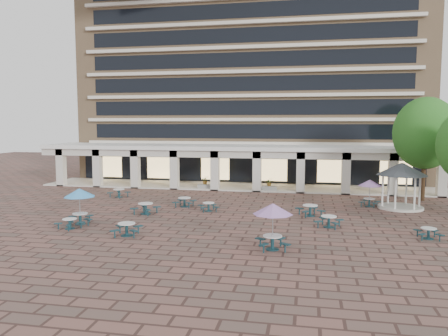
{
  "coord_description": "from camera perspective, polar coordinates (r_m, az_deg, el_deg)",
  "views": [
    {
      "loc": [
        7.01,
        -29.98,
        6.76
      ],
      "look_at": [
        0.63,
        3.0,
        3.26
      ],
      "focal_mm": 35.0,
      "sensor_mm": 36.0,
      "label": 1
    }
  ],
  "objects": [
    {
      "name": "picnic_table_9",
      "position": [
        33.03,
        -10.21,
        -5.1
      ],
      "size": [
        2.11,
        2.11,
        0.82
      ],
      "rotation": [
        0.0,
        0.0,
        -0.23
      ],
      "color": "#163B42",
      "rests_on": "ground"
    },
    {
      "name": "picnic_table_8",
      "position": [
        40.88,
        -13.56,
        -3.1
      ],
      "size": [
        2.0,
        2.0,
        0.76
      ],
      "rotation": [
        0.0,
        0.0,
        -0.31
      ],
      "color": "#163B42",
      "rests_on": "ground"
    },
    {
      "name": "picnic_table_12",
      "position": [
        35.38,
        -5.19,
        -4.35
      ],
      "size": [
        1.75,
        1.75,
        0.76
      ],
      "rotation": [
        0.0,
        0.0,
        -0.04
      ],
      "color": "#163B42",
      "rests_on": "ground"
    },
    {
      "name": "picnic_table_1",
      "position": [
        27.04,
        -12.6,
        -7.67
      ],
      "size": [
        1.92,
        1.92,
        0.78
      ],
      "rotation": [
        0.0,
        0.0,
        0.16
      ],
      "color": "#163B42",
      "rests_on": "ground"
    },
    {
      "name": "picnic_table_5",
      "position": [
        33.56,
        -2.04,
        -4.98
      ],
      "size": [
        1.84,
        1.84,
        0.67
      ],
      "rotation": [
        0.0,
        0.0,
        0.42
      ],
      "color": "#163B42",
      "rests_on": "ground"
    },
    {
      "name": "picnic_table_7",
      "position": [
        29.26,
        13.53,
        -6.68
      ],
      "size": [
        1.99,
        1.99,
        0.75
      ],
      "rotation": [
        0.0,
        0.0,
        -0.3
      ],
      "color": "#163B42",
      "rests_on": "ground"
    },
    {
      "name": "picnic_table_10",
      "position": [
        32.43,
        11.19,
        -5.33
      ],
      "size": [
        2.22,
        2.22,
        0.81
      ],
      "rotation": [
        0.0,
        0.0,
        0.4
      ],
      "color": "#163B42",
      "rests_on": "ground"
    },
    {
      "name": "gazebo",
      "position": [
        37.03,
        22.2,
        -0.76
      ],
      "size": [
        3.88,
        3.88,
        3.61
      ],
      "rotation": [
        0.0,
        0.0,
        0.04
      ],
      "color": "beige",
      "rests_on": "ground"
    },
    {
      "name": "ground",
      "position": [
        31.52,
        -2.17,
        -6.45
      ],
      "size": [
        120.0,
        120.0,
        0.0
      ],
      "primitive_type": "plane",
      "color": "brown",
      "rests_on": "ground"
    },
    {
      "name": "planter_right",
      "position": [
        43.49,
        5.95,
        -2.32
      ],
      "size": [
        1.5,
        0.83,
        1.29
      ],
      "color": "gray",
      "rests_on": "ground"
    },
    {
      "name": "retail_arcade",
      "position": [
        45.48,
        2.05,
        1.2
      ],
      "size": [
        42.0,
        6.6,
        4.4
      ],
      "color": "white",
      "rests_on": "ground"
    },
    {
      "name": "picnic_table_3",
      "position": [
        28.35,
        25.15,
        -7.61
      ],
      "size": [
        1.49,
        1.49,
        0.65
      ],
      "rotation": [
        0.0,
        0.0,
        0.03
      ],
      "color": "#163B42",
      "rests_on": "ground"
    },
    {
      "name": "planter_left",
      "position": [
        44.51,
        -2.45,
        -2.05
      ],
      "size": [
        1.5,
        0.74,
        1.34
      ],
      "color": "gray",
      "rests_on": "ground"
    },
    {
      "name": "picnic_table_0",
      "position": [
        29.75,
        -19.51,
        -6.75
      ],
      "size": [
        1.8,
        1.8,
        0.67
      ],
      "rotation": [
        0.0,
        0.0,
        -0.37
      ],
      "color": "#163B42",
      "rests_on": "ground"
    },
    {
      "name": "apartment_building",
      "position": [
        56.19,
        3.81,
        11.9
      ],
      "size": [
        40.0,
        15.5,
        25.2
      ],
      "color": "tan",
      "rests_on": "ground"
    },
    {
      "name": "tree_east_c",
      "position": [
        41.28,
        24.82,
        4.14
      ],
      "size": [
        5.38,
        5.38,
        8.96
      ],
      "color": "#3D2918",
      "rests_on": "ground"
    },
    {
      "name": "picnic_table_6",
      "position": [
        23.37,
        6.4,
        -5.57
      ],
      "size": [
        2.15,
        2.15,
        2.49
      ],
      "rotation": [
        0.0,
        0.0,
        0.26
      ],
      "color": "#163B42",
      "rests_on": "ground"
    },
    {
      "name": "picnic_table_4",
      "position": [
        30.55,
        -18.37,
        -3.26
      ],
      "size": [
        2.08,
        2.08,
        2.4
      ],
      "rotation": [
        0.0,
        0.0,
        0.41
      ],
      "color": "#163B42",
      "rests_on": "ground"
    },
    {
      "name": "picnic_table_11",
      "position": [
        37.03,
        18.51,
        -1.98
      ],
      "size": [
        1.89,
        1.89,
        2.18
      ],
      "rotation": [
        0.0,
        0.0,
        -0.39
      ],
      "color": "#163B42",
      "rests_on": "ground"
    }
  ]
}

